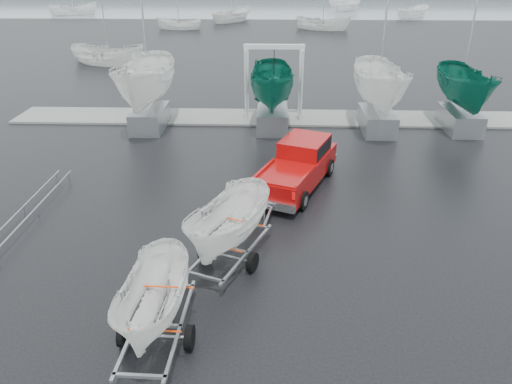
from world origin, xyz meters
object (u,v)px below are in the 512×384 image
trailer_parked (151,259)px  boat_hoist (274,72)px  pickup_truck (299,163)px  trailer_hitched (229,184)px

trailer_parked → boat_hoist: bearing=83.3°
trailer_parked → boat_hoist: trailer_parked is taller
trailer_parked → pickup_truck: bearing=69.5°
pickup_truck → trailer_hitched: size_ratio=1.18×
pickup_truck → trailer_hitched: bearing=-90.0°
trailer_hitched → boat_hoist: size_ratio=1.16×
trailer_hitched → trailer_parked: bearing=-91.1°
trailer_parked → boat_hoist: size_ratio=1.05×
pickup_truck → boat_hoist: boat_hoist is taller
trailer_hitched → trailer_parked: (-1.48, -3.51, -0.24)m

